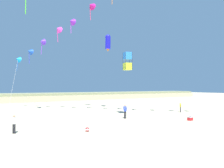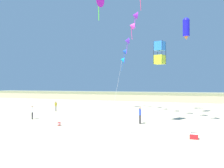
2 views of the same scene
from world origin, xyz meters
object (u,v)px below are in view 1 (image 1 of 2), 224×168
person_far_left (14,123)px  beach_cooler (190,119)px  person_near_left (125,110)px  large_kite_mid_trail (127,61)px  beach_ball (87,129)px  large_kite_high_solo (108,42)px  person_near_right (180,106)px

person_far_left → beach_cooler: 18.25m
person_near_left → beach_cooler: person_near_left is taller
person_far_left → large_kite_mid_trail: 15.78m
beach_cooler → beach_ball: (-12.43, 1.00, -0.03)m
beach_ball → large_kite_high_solo: bearing=53.7°
person_near_left → beach_cooler: 7.55m
person_near_left → person_near_right: (10.68, 0.51, -0.10)m
person_far_left → beach_ball: size_ratio=4.31×
large_kite_mid_trail → large_kite_high_solo: 9.60m
person_far_left → beach_cooler: (17.90, -3.46, -0.69)m
large_kite_mid_trail → beach_ball: (-8.55, -5.84, -7.14)m
person_near_left → large_kite_high_solo: 15.12m
beach_ball → person_far_left: bearing=155.8°
person_near_right → large_kite_high_solo: size_ratio=0.52×
large_kite_high_solo → beach_cooler: size_ratio=5.16×
person_far_left → large_kite_mid_trail: bearing=13.6°
person_near_left → large_kite_high_solo: (3.51, 10.09, 10.70)m
person_near_right → large_kite_mid_trail: bearing=172.2°
person_far_left → large_kite_mid_trail: size_ratio=0.66×
person_near_left → person_far_left: bearing=-172.5°
person_near_left → beach_ball: bearing=-149.4°
person_near_right → large_kite_high_solo: 16.13m
person_far_left → large_kite_mid_trail: (14.02, 3.38, 6.42)m
person_near_left → person_near_right: bearing=2.7°
person_near_left → beach_ball: person_near_left is taller
beach_ball → person_near_left: bearing=30.6°
large_kite_high_solo → person_far_left: bearing=-143.6°
large_kite_high_solo → beach_cooler: bearing=-82.4°
person_far_left → beach_ball: person_far_left is taller
person_far_left → beach_ball: bearing=-24.2°
large_kite_high_solo → beach_ball: bearing=-126.3°
person_near_left → person_far_left: 12.49m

